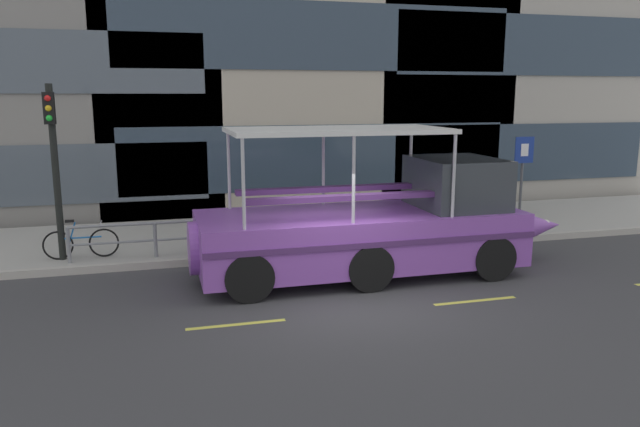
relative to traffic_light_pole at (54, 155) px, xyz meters
The scene contains 10 objects.
ground_plane 7.51m from the traffic_light_pole, 32.69° to the right, with size 120.00×120.00×0.00m, color #3D3D3F.
sidewalk 6.70m from the traffic_light_pole, 17.10° to the left, with size 32.00×4.80×0.18m, color #A8A59E.
curb_edge 6.48m from the traffic_light_pole, ahead, with size 32.00×0.18×0.18m, color #B2ADA3.
lane_centreline 8.07m from the traffic_light_pole, 39.17° to the right, with size 25.80×0.12×0.01m.
curb_guardrail 6.38m from the traffic_light_pole, ahead, with size 11.86×0.09×0.88m.
traffic_light_pole is the anchor object (origin of this frame).
parking_sign 12.61m from the traffic_light_pole, ahead, with size 0.60×0.12×2.69m.
leaned_bicycle 2.17m from the traffic_light_pole, ahead, with size 1.74×0.46×0.96m.
duck_tour_boat 7.76m from the traffic_light_pole, 18.94° to the right, with size 9.09×2.65×3.35m.
pedestrian_near_bow 10.19m from the traffic_light_pole, ahead, with size 0.37×0.30×1.53m.
Camera 1 is at (-3.70, -11.41, 4.09)m, focal length 34.18 mm.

